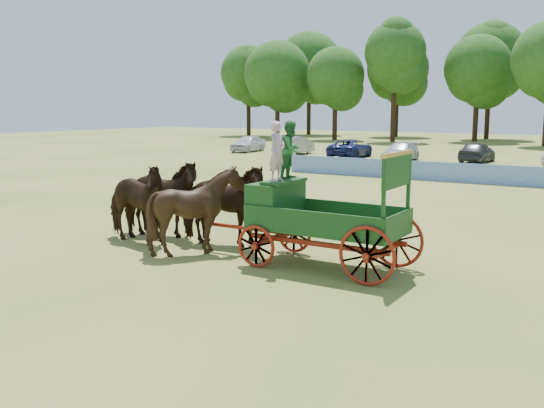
{
  "coord_description": "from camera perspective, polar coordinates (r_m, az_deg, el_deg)",
  "views": [
    {
      "loc": [
        5.11,
        -14.79,
        4.02
      ],
      "look_at": [
        -3.89,
        -0.45,
        1.3
      ],
      "focal_mm": 40.0,
      "sensor_mm": 36.0,
      "label": 1
    }
  ],
  "objects": [
    {
      "name": "sponsor_banner",
      "position": [
        33.54,
        21.46,
        2.51
      ],
      "size": [
        26.0,
        0.08,
        1.05
      ],
      "primitive_type": "cube",
      "color": "#2050AF",
      "rests_on": "ground"
    },
    {
      "name": "horse_lead_right",
      "position": [
        19.13,
        -10.55,
        0.54
      ],
      "size": [
        3.1,
        1.95,
        2.43
      ],
      "primitive_type": "imported",
      "rotation": [
        0.0,
        0.0,
        1.81
      ],
      "color": "black",
      "rests_on": "ground"
    },
    {
      "name": "horse_wheel_right",
      "position": [
        17.6,
        -4.78,
        -0.07
      ],
      "size": [
        3.08,
        1.88,
        2.43
      ],
      "primitive_type": "imported",
      "rotation": [
        0.0,
        0.0,
        1.78
      ],
      "color": "black",
      "rests_on": "ground"
    },
    {
      "name": "parked_cars",
      "position": [
        46.72,
        17.48,
        4.69
      ],
      "size": [
        38.01,
        7.07,
        1.59
      ],
      "color": "silver",
      "rests_on": "ground"
    },
    {
      "name": "ground",
      "position": [
        16.16,
        12.7,
        -5.5
      ],
      "size": [
        160.0,
        160.0,
        0.0
      ],
      "primitive_type": "plane",
      "color": "#A88E4C",
      "rests_on": "ground"
    },
    {
      "name": "horse_wheel_left",
      "position": [
        16.75,
        -7.04,
        -0.57
      ],
      "size": [
        2.55,
        2.36,
        2.43
      ],
      "primitive_type": "imported",
      "rotation": [
        0.0,
        0.0,
        1.77
      ],
      "color": "black",
      "rests_on": "ground"
    },
    {
      "name": "farm_dray",
      "position": [
        15.5,
        2.84,
        0.17
      ],
      "size": [
        6.0,
        2.0,
        3.66
      ],
      "color": "#A12210",
      "rests_on": "ground"
    },
    {
      "name": "horse_lead_left",
      "position": [
        18.34,
        -12.87,
        0.1
      ],
      "size": [
        2.99,
        1.6,
        2.43
      ],
      "primitive_type": "imported",
      "rotation": [
        0.0,
        0.0,
        1.47
      ],
      "color": "black",
      "rests_on": "ground"
    }
  ]
}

